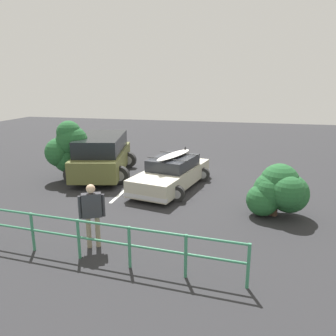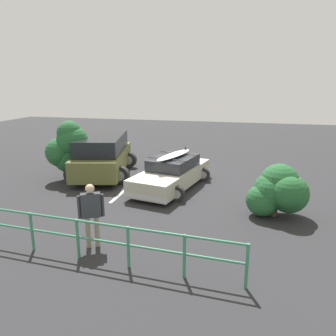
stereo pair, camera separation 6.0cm
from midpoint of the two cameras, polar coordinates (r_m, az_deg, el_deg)
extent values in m
cube|color=#28282B|center=(13.35, -0.83, -3.03)|extent=(44.00, 44.00, 0.02)
cube|color=silver|center=(13.53, -6.52, -2.83)|extent=(0.12, 4.41, 0.00)
cube|color=#B7B29E|center=(12.94, 0.48, -1.43)|extent=(2.53, 4.61, 0.61)
cube|color=#23262B|center=(12.95, 0.81, 0.98)|extent=(1.85, 2.35, 0.43)
cube|color=silver|center=(11.19, -4.17, -5.12)|extent=(1.66, 0.45, 0.14)
cube|color=silver|center=(14.88, 3.96, -0.02)|extent=(1.66, 0.45, 0.14)
cylinder|color=black|center=(11.49, 1.42, -4.50)|extent=(0.56, 0.18, 0.56)
cylinder|color=#99999E|center=(11.49, 1.42, -4.50)|extent=(0.31, 0.19, 0.31)
cylinder|color=black|center=(12.23, -5.79, -3.36)|extent=(0.56, 0.18, 0.56)
cylinder|color=#99999E|center=(12.23, -5.79, -3.36)|extent=(0.31, 0.19, 0.31)
cylinder|color=black|center=(13.89, 5.98, -1.13)|extent=(0.56, 0.18, 0.56)
cylinder|color=#99999E|center=(13.89, 5.98, -1.13)|extent=(0.31, 0.19, 0.31)
cylinder|color=black|center=(14.50, -0.27, -0.35)|extent=(0.56, 0.18, 0.56)
cylinder|color=#99999E|center=(14.50, -0.27, -0.35)|extent=(0.31, 0.19, 0.31)
cylinder|color=black|center=(12.39, -0.30, 1.56)|extent=(1.69, 0.39, 0.03)
cylinder|color=black|center=(13.41, 1.84, 2.58)|extent=(1.69, 0.39, 0.03)
ellipsoid|color=white|center=(12.85, 0.91, 2.32)|extent=(1.20, 2.44, 0.09)
cone|color=black|center=(13.65, 2.91, 3.54)|extent=(0.10, 0.10, 0.14)
cube|color=brown|center=(14.87, -11.42, 1.30)|extent=(2.87, 4.80, 0.86)
cube|color=black|center=(14.71, -11.58, 4.24)|extent=(2.50, 3.81, 0.69)
cylinder|color=black|center=(17.09, -9.88, 3.48)|extent=(0.70, 0.33, 0.68)
cylinder|color=black|center=(13.49, -8.43, -1.28)|extent=(0.75, 0.22, 0.75)
cylinder|color=#99999E|center=(13.49, -8.43, -1.28)|extent=(0.41, 0.23, 0.41)
cylinder|color=black|center=(13.92, -16.40, -1.23)|extent=(0.75, 0.22, 0.75)
cylinder|color=#99999E|center=(13.92, -16.40, -1.23)|extent=(0.41, 0.23, 0.41)
cylinder|color=black|center=(16.07, -7.00, 1.40)|extent=(0.75, 0.22, 0.75)
cylinder|color=#99999E|center=(16.07, -7.00, 1.40)|extent=(0.41, 0.23, 0.41)
cylinder|color=black|center=(16.43, -13.78, 1.38)|extent=(0.75, 0.22, 0.75)
cylinder|color=#99999E|center=(16.43, -13.78, 1.38)|extent=(0.41, 0.23, 0.41)
cylinder|color=gray|center=(8.64, -12.32, -10.75)|extent=(0.12, 0.12, 0.82)
cylinder|color=gray|center=(8.64, -13.82, -10.84)|extent=(0.12, 0.12, 0.82)
cube|color=#333338|center=(8.35, -13.36, -6.34)|extent=(0.51, 0.39, 0.62)
sphere|color=#D6A884|center=(8.21, -13.54, -3.53)|extent=(0.22, 0.22, 0.22)
cylinder|color=#333338|center=(8.37, -11.41, -6.37)|extent=(0.09, 0.09, 0.58)
cylinder|color=#333338|center=(8.37, -15.29, -6.62)|extent=(0.09, 0.09, 0.58)
cylinder|color=#387F5B|center=(7.04, 13.56, -16.28)|extent=(0.07, 0.07, 1.00)
cylinder|color=#387F5B|center=(7.20, 2.85, -15.08)|extent=(0.07, 0.07, 1.00)
cylinder|color=#387F5B|center=(7.59, -6.96, -13.53)|extent=(0.07, 0.07, 1.00)
cylinder|color=#387F5B|center=(8.16, -15.50, -11.85)|extent=(0.07, 0.07, 1.00)
cylinder|color=#387F5B|center=(8.89, -22.69, -10.22)|extent=(0.07, 0.07, 1.00)
cylinder|color=#387F5B|center=(7.96, -15.73, -8.81)|extent=(7.78, 0.61, 0.06)
cylinder|color=#387F5B|center=(8.14, -15.52, -11.54)|extent=(7.78, 0.61, 0.06)
cylinder|color=#4C3828|center=(10.90, 17.75, -6.95)|extent=(0.24, 0.24, 0.35)
sphere|color=#235B2D|center=(10.74, 18.70, -2.50)|extent=(1.22, 1.22, 1.22)
sphere|color=#235B2D|center=(10.78, 20.19, -4.18)|extent=(1.20, 1.20, 1.20)
sphere|color=#235B2D|center=(10.58, 17.33, -3.99)|extent=(1.00, 1.00, 1.00)
sphere|color=#235B2D|center=(10.45, 19.93, -3.97)|extent=(1.02, 1.02, 1.02)
sphere|color=#235B2D|center=(10.71, 17.54, -3.78)|extent=(1.18, 1.18, 1.18)
sphere|color=#235B2D|center=(10.78, 17.72, -3.14)|extent=(0.95, 0.95, 0.95)
sphere|color=#235B2D|center=(10.61, 15.96, -5.39)|extent=(1.00, 1.00, 1.00)
cylinder|color=#4C3828|center=(14.59, -16.48, -0.83)|extent=(0.24, 0.24, 0.59)
sphere|color=#235B2D|center=(14.36, -17.89, 2.73)|extent=(1.04, 1.04, 1.04)
sphere|color=#235B2D|center=(14.23, -16.50, 4.48)|extent=(1.31, 1.31, 1.31)
sphere|color=#235B2D|center=(14.45, -16.99, 1.80)|extent=(1.32, 1.32, 1.32)
sphere|color=#235B2D|center=(14.40, -18.44, 2.61)|extent=(1.22, 1.22, 1.22)
sphere|color=#235B2D|center=(14.19, -17.00, 5.88)|extent=(1.00, 1.00, 1.00)
camera|label=1|loc=(0.03, -90.14, -0.04)|focal=35.00mm
camera|label=2|loc=(0.03, 89.86, 0.04)|focal=35.00mm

